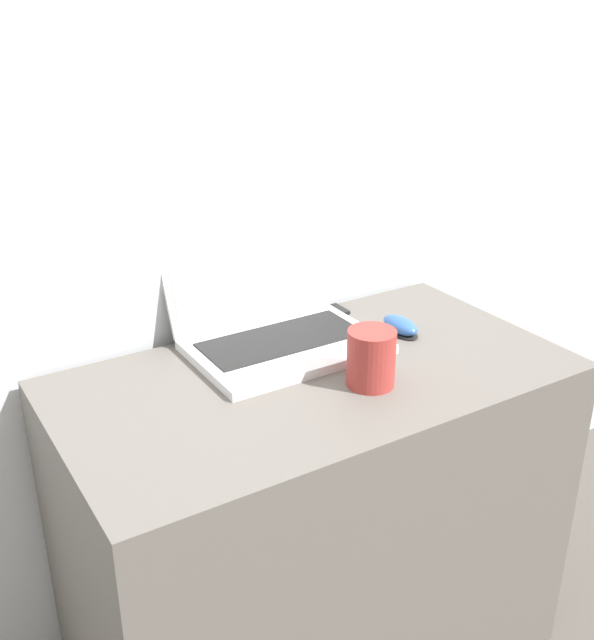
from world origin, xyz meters
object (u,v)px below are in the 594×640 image
object	(u,v)px
laptop	(273,319)
drink_cup	(371,357)
computer_mouse	(400,326)
usb_stick	(340,309)

from	to	relation	value
laptop	drink_cup	world-z (taller)	laptop
computer_mouse	laptop	bearing A→B (deg)	157.16
drink_cup	usb_stick	bearing A→B (deg)	64.61
drink_cup	laptop	bearing A→B (deg)	102.87
laptop	computer_mouse	size ratio (longest dim) A/B	3.66
laptop	computer_mouse	world-z (taller)	laptop
laptop	computer_mouse	bearing A→B (deg)	-22.84
laptop	drink_cup	size ratio (longest dim) A/B	3.45
laptop	usb_stick	bearing A→B (deg)	15.49
computer_mouse	usb_stick	bearing A→B (deg)	104.73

